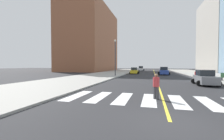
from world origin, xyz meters
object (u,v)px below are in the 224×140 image
car_white_third (141,69)px  car_gray_fourth (205,78)px  pedestrian_crossing (156,85)px  street_lamp (115,55)px  fire_hydrant (195,74)px  car_blue_second (164,71)px  car_yellow_nearest (134,71)px

car_white_third → car_gray_fourth: 46.47m
pedestrian_crossing → street_lamp: street_lamp is taller
car_gray_fourth → fire_hydrant: 16.00m
street_lamp → car_blue_second: bearing=38.2°
street_lamp → car_yellow_nearest: bearing=74.9°
car_yellow_nearest → street_lamp: bearing=-104.9°
car_blue_second → street_lamp: street_lamp is taller
car_gray_fourth → street_lamp: bearing=-37.4°
car_yellow_nearest → fire_hydrant: bearing=-21.6°
street_lamp → pedestrian_crossing: bearing=-68.8°
car_yellow_nearest → fire_hydrant: size_ratio=4.46×
car_white_third → car_gray_fourth: bearing=-78.0°
car_yellow_nearest → car_blue_second: bearing=-17.9°
fire_hydrant → street_lamp: 17.64m
pedestrian_crossing → fire_hydrant: bearing=92.0°
car_blue_second → car_yellow_nearest: bearing=-17.4°
car_gray_fourth → fire_hydrant: car_gray_fourth is taller
car_white_third → street_lamp: (-2.93, -34.53, 3.66)m
pedestrian_crossing → street_lamp: bearing=132.4°
car_yellow_nearest → car_white_third: size_ratio=0.88×
car_blue_second → car_gray_fourth: bearing=100.7°
car_yellow_nearest → street_lamp: street_lamp is taller
car_yellow_nearest → car_gray_fourth: bearing=-63.0°
fire_hydrant → car_yellow_nearest: bearing=158.2°
fire_hydrant → street_lamp: (-16.43, -5.02, 4.01)m
car_gray_fourth → street_lamp: (-13.54, 10.72, 3.75)m
car_gray_fourth → pedestrian_crossing: size_ratio=2.31×
car_yellow_nearest → pedestrian_crossing: (4.91, -30.42, 0.14)m
car_gray_fourth → pedestrian_crossing: bearing=58.8°
car_yellow_nearest → pedestrian_crossing: car_yellow_nearest is taller
car_blue_second → car_gray_fourth: car_blue_second is taller
car_blue_second → pedestrian_crossing: 28.11m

